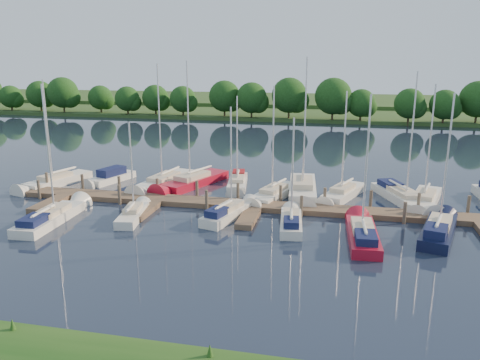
% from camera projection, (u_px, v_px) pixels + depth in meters
% --- Properties ---
extents(ground, '(260.00, 260.00, 0.00)m').
position_uv_depth(ground, '(233.00, 247.00, 28.74)').
color(ground, '#1A2334').
rests_on(ground, ground).
extents(dock, '(40.00, 6.00, 0.40)m').
position_uv_depth(dock, '(254.00, 208.00, 35.61)').
color(dock, brown).
rests_on(dock, ground).
extents(mooring_pilings, '(38.24, 2.84, 2.00)m').
position_uv_depth(mooring_pilings, '(257.00, 199.00, 36.57)').
color(mooring_pilings, '#473D33').
rests_on(mooring_pilings, ground).
extents(far_shore, '(180.00, 30.00, 0.60)m').
position_uv_depth(far_shore, '(312.00, 113.00, 99.67)').
color(far_shore, '#264018').
rests_on(far_shore, ground).
extents(distant_hill, '(220.00, 40.00, 1.40)m').
position_uv_depth(distant_hill, '(318.00, 101.00, 123.24)').
color(distant_hill, '#375726').
rests_on(distant_hill, ground).
extents(treeline, '(144.73, 9.50, 8.28)m').
position_uv_depth(treeline, '(329.00, 100.00, 85.81)').
color(treeline, '#38281C').
rests_on(treeline, ground).
extents(sailboat_n_0, '(3.61, 7.82, 9.97)m').
position_uv_depth(sailboat_n_0, '(55.00, 182.00, 42.90)').
color(sailboat_n_0, silver).
rests_on(sailboat_n_0, ground).
extents(motorboat, '(3.01, 5.70, 1.65)m').
position_uv_depth(motorboat, '(111.00, 178.00, 44.11)').
color(motorboat, silver).
rests_on(motorboat, ground).
extents(sailboat_n_2, '(3.42, 9.06, 11.27)m').
position_uv_depth(sailboat_n_2, '(163.00, 183.00, 42.79)').
color(sailboat_n_2, silver).
rests_on(sailboat_n_2, ground).
extents(sailboat_n_3, '(4.81, 9.01, 11.56)m').
position_uv_depth(sailboat_n_3, '(192.00, 183.00, 42.68)').
color(sailboat_n_3, maroon).
rests_on(sailboat_n_3, ground).
extents(sailboat_n_4, '(2.43, 6.69, 8.51)m').
position_uv_depth(sailboat_n_4, '(237.00, 183.00, 42.47)').
color(sailboat_n_4, silver).
rests_on(sailboat_n_4, ground).
extents(sailboat_n_5, '(3.64, 7.52, 9.59)m').
position_uv_depth(sailboat_n_5, '(273.00, 195.00, 38.84)').
color(sailboat_n_5, silver).
rests_on(sailboat_n_5, ground).
extents(sailboat_n_6, '(2.85, 9.36, 11.92)m').
position_uv_depth(sailboat_n_6, '(303.00, 191.00, 40.06)').
color(sailboat_n_6, silver).
rests_on(sailboat_n_6, ground).
extents(sailboat_n_7, '(3.81, 7.06, 9.20)m').
position_uv_depth(sailboat_n_7, '(342.00, 195.00, 39.01)').
color(sailboat_n_7, silver).
rests_on(sailboat_n_7, ground).
extents(sailboat_n_8, '(4.54, 8.41, 10.72)m').
position_uv_depth(sailboat_n_8, '(403.00, 198.00, 37.87)').
color(sailboat_n_8, silver).
rests_on(sailboat_n_8, ground).
extents(sailboat_n_9, '(3.57, 7.75, 9.82)m').
position_uv_depth(sailboat_n_9, '(424.00, 201.00, 37.19)').
color(sailboat_n_9, silver).
rests_on(sailboat_n_9, ground).
extents(sailboat_s_0, '(2.14, 7.88, 9.97)m').
position_uv_depth(sailboat_s_0, '(52.00, 218.00, 33.19)').
color(sailboat_s_0, silver).
rests_on(sailboat_s_0, ground).
extents(sailboat_s_1, '(2.11, 5.65, 7.32)m').
position_uv_depth(sailboat_s_1, '(133.00, 215.00, 33.95)').
color(sailboat_s_1, silver).
rests_on(sailboat_s_1, ground).
extents(sailboat_s_2, '(2.97, 6.46, 8.39)m').
position_uv_depth(sailboat_s_2, '(229.00, 213.00, 34.05)').
color(sailboat_s_2, silver).
rests_on(sailboat_s_2, ground).
extents(sailboat_s_3, '(1.95, 6.05, 7.84)m').
position_uv_depth(sailboat_s_3, '(291.00, 222.00, 32.20)').
color(sailboat_s_3, silver).
rests_on(sailboat_s_3, ground).
extents(sailboat_s_4, '(2.08, 7.48, 9.57)m').
position_uv_depth(sailboat_s_4, '(362.00, 235.00, 29.91)').
color(sailboat_s_4, maroon).
rests_on(sailboat_s_4, ground).
extents(sailboat_s_5, '(3.47, 7.46, 9.65)m').
position_uv_depth(sailboat_s_5, '(439.00, 231.00, 30.48)').
color(sailboat_s_5, black).
rests_on(sailboat_s_5, ground).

